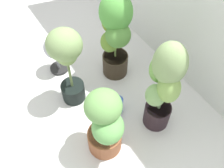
% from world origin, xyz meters
% --- Properties ---
extents(ground_plane, '(8.00, 8.00, 0.00)m').
position_xyz_m(ground_plane, '(0.00, 0.00, 0.00)').
color(ground_plane, silver).
rests_on(ground_plane, ground).
extents(potted_plant_back_right, '(0.37, 0.32, 0.90)m').
position_xyz_m(potted_plant_back_right, '(0.32, 0.33, 0.52)').
color(potted_plant_back_right, '#2B1E24').
rests_on(potted_plant_back_right, ground).
extents(potted_plant_back_left, '(0.39, 0.37, 0.87)m').
position_xyz_m(potted_plant_back_left, '(-0.33, 0.34, 0.51)').
color(potted_plant_back_left, '#34281B').
rests_on(potted_plant_back_left, ground).
extents(potted_plant_front_left, '(0.37, 0.37, 0.79)m').
position_xyz_m(potted_plant_front_left, '(-0.29, -0.13, 0.49)').
color(potted_plant_front_left, black).
rests_on(potted_plant_front_left, ground).
extents(potted_plant_front_right, '(0.46, 0.35, 0.68)m').
position_xyz_m(potted_plant_front_right, '(0.28, -0.15, 0.38)').
color(potted_plant_front_right, '#955433').
rests_on(potted_plant_front_right, ground).
extents(floor_fan, '(0.28, 0.28, 0.40)m').
position_xyz_m(floor_fan, '(-0.66, -0.10, 0.27)').
color(floor_fan, '#272827').
rests_on(floor_fan, ground).
extents(nutrient_bottle, '(0.10, 0.10, 0.19)m').
position_xyz_m(nutrient_bottle, '(0.06, 0.11, 0.09)').
color(nutrient_bottle, blue).
rests_on(nutrient_bottle, ground).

